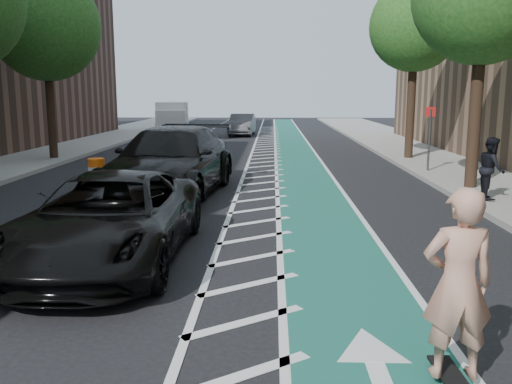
{
  "coord_description": "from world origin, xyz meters",
  "views": [
    {
      "loc": [
        1.85,
        -8.06,
        2.96
      ],
      "look_at": [
        1.54,
        2.12,
        1.1
      ],
      "focal_mm": 38.0,
      "sensor_mm": 36.0,
      "label": 1
    }
  ],
  "objects_px": {
    "suv_near": "(110,218)",
    "barrel_a": "(97,173)",
    "suv_far": "(171,162)",
    "skateboarder": "(458,284)"
  },
  "relations": [
    {
      "from": "suv_near",
      "to": "barrel_a",
      "type": "distance_m",
      "value": 8.3
    },
    {
      "from": "suv_near",
      "to": "suv_far",
      "type": "height_order",
      "value": "suv_far"
    },
    {
      "from": "suv_far",
      "to": "barrel_a",
      "type": "distance_m",
      "value": 3.13
    },
    {
      "from": "skateboarder",
      "to": "suv_near",
      "type": "distance_m",
      "value": 6.24
    },
    {
      "from": "suv_far",
      "to": "suv_near",
      "type": "bearing_deg",
      "value": -83.36
    },
    {
      "from": "suv_far",
      "to": "skateboarder",
      "type": "bearing_deg",
      "value": -59.31
    },
    {
      "from": "suv_far",
      "to": "barrel_a",
      "type": "xyz_separation_m",
      "value": [
        -2.68,
        1.5,
        -0.57
      ]
    },
    {
      "from": "skateboarder",
      "to": "suv_far",
      "type": "relative_size",
      "value": 0.29
    },
    {
      "from": "suv_near",
      "to": "suv_far",
      "type": "xyz_separation_m",
      "value": [
        -0.09,
        6.31,
        0.21
      ]
    },
    {
      "from": "barrel_a",
      "to": "suv_near",
      "type": "bearing_deg",
      "value": -70.44
    }
  ]
}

